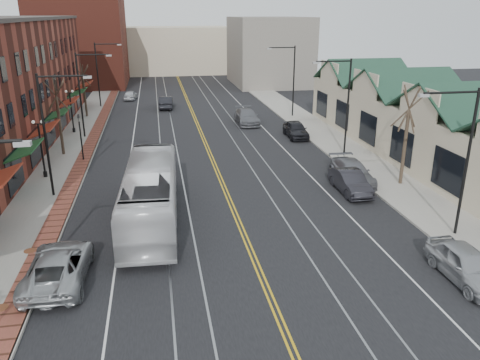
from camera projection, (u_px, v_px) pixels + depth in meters
name	position (u px, v px, depth m)	size (l,w,h in m)	color
ground	(282.00, 326.00, 18.45)	(160.00, 160.00, 0.00)	black
sidewalk_left	(57.00, 177.00, 34.95)	(4.00, 120.00, 0.15)	gray
sidewalk_right	(359.00, 160.00, 38.96)	(4.00, 120.00, 0.15)	gray
building_right	(428.00, 131.00, 39.21)	(8.00, 36.00, 4.60)	beige
backdrop_left	(82.00, 42.00, 78.26)	(14.00, 18.00, 14.00)	maroon
backdrop_mid	(174.00, 50.00, 95.68)	(22.00, 14.00, 9.00)	beige
backdrop_right	(269.00, 51.00, 79.32)	(12.00, 16.00, 11.00)	slate
streetlight_l_1	(51.00, 123.00, 29.73)	(3.33, 0.25, 8.00)	black
streetlight_l_2	(84.00, 86.00, 44.56)	(3.33, 0.25, 8.00)	black
streetlight_l_3	(101.00, 68.00, 59.38)	(3.33, 0.25, 8.00)	black
streetlight_r_0	(461.00, 149.00, 24.16)	(3.33, 0.25, 8.00)	black
streetlight_r_1	(343.00, 97.00, 38.98)	(3.33, 0.25, 8.00)	black
streetlight_r_2	(290.00, 74.00, 53.81)	(3.33, 0.25, 8.00)	black
lamppost_l_2	(42.00, 150.00, 34.10)	(0.84, 0.28, 4.27)	black
lamppost_l_3	(72.00, 112.00, 47.07)	(0.84, 0.28, 4.27)	black
tree_left_near	(59.00, 115.00, 39.26)	(1.78, 1.37, 6.48)	#382B21
tree_left_far	(84.00, 89.00, 54.17)	(1.66, 1.28, 6.02)	#382B21
tree_right_mid	(406.00, 134.00, 32.25)	(1.90, 1.46, 6.93)	#382B21
manhole_mid	(1.00, 308.00, 19.31)	(0.60, 0.60, 0.02)	#592D19
manhole_far	(30.00, 251.00, 23.94)	(0.60, 0.60, 0.02)	#592D19
traffic_signal	(80.00, 134.00, 38.12)	(0.18, 0.15, 3.80)	black
transit_bus	(151.00, 194.00, 27.17)	(2.87, 12.26, 3.41)	white
parked_suv	(59.00, 266.00, 21.29)	(2.59, 5.62, 1.56)	#A2A6A9
parked_car_a	(466.00, 264.00, 21.38)	(1.88, 4.68, 1.59)	#A5A7AC
parked_car_b	(350.00, 182.00, 31.94)	(1.60, 4.60, 1.51)	#232227
parked_car_c	(352.00, 172.00, 33.82)	(2.17, 5.33, 1.55)	slate
parked_car_d	(296.00, 129.00, 46.11)	(1.87, 4.66, 1.59)	black
distant_car_left	(166.00, 102.00, 60.17)	(1.64, 4.71, 1.55)	black
distant_car_right	(247.00, 117.00, 51.78)	(2.26, 5.57, 1.62)	slate
distant_car_far	(130.00, 95.00, 66.21)	(1.55, 3.86, 1.31)	silver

